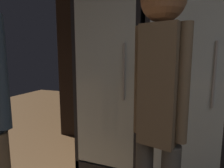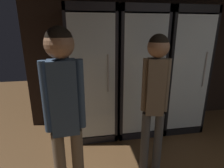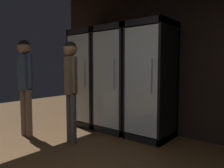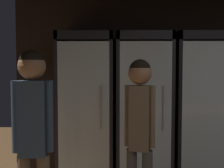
# 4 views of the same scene
# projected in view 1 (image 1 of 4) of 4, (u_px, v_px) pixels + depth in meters

# --- Properties ---
(cooler_far_left) EXTENTS (0.66, 0.70, 1.91)m
(cooler_far_left) POSITION_uv_depth(u_px,v_px,m) (117.00, 79.00, 2.07)
(cooler_far_left) COLOR black
(cooler_far_left) RESTS_ON ground
(cooler_left) EXTENTS (0.66, 0.70, 1.91)m
(cooler_left) POSITION_uv_depth(u_px,v_px,m) (184.00, 83.00, 1.84)
(cooler_left) COLOR black
(cooler_left) RESTS_ON ground
(shopper_near) EXTENTS (0.26, 0.21, 1.56)m
(shopper_near) POSITION_uv_depth(u_px,v_px,m) (160.00, 96.00, 0.90)
(shopper_near) COLOR #4C4C4C
(shopper_near) RESTS_ON ground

